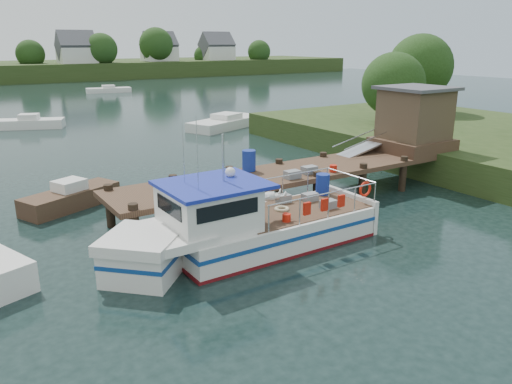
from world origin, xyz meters
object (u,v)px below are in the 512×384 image
lobster_boat (242,227)px  moored_rowboat (71,197)px  dock (376,139)px  moored_b (30,123)px  moored_far (109,90)px  moored_c (227,122)px

lobster_boat → moored_rowboat: lobster_boat is taller
lobster_boat → dock: bearing=18.9°
moored_b → lobster_boat: bearing=-99.8°
dock → moored_rowboat: (-12.70, 4.36, -1.81)m
moored_rowboat → lobster_boat: bearing=-59.0°
dock → lobster_boat: 9.82m
dock → moored_rowboat: bearing=161.1°
moored_rowboat → moored_far: size_ratio=0.71×
moored_rowboat → moored_c: size_ratio=0.56×
moored_c → moored_far: bearing=75.8°
dock → moored_rowboat: size_ratio=3.95×
moored_b → moored_far: bearing=48.2°
moored_far → moored_rowboat: bearing=-113.9°
dock → lobster_boat: (-9.16, -3.26, -1.40)m
moored_b → moored_c: moored_c is taller
lobster_boat → moored_b: size_ratio=1.84×
lobster_boat → moored_rowboat: 8.41m
moored_rowboat → moored_far: 49.51m
dock → moored_b: size_ratio=3.12×
lobster_boat → moored_rowboat: bearing=114.3°
moored_far → moored_c: (-0.76, -33.12, 0.06)m
dock → moored_b: dock is taller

